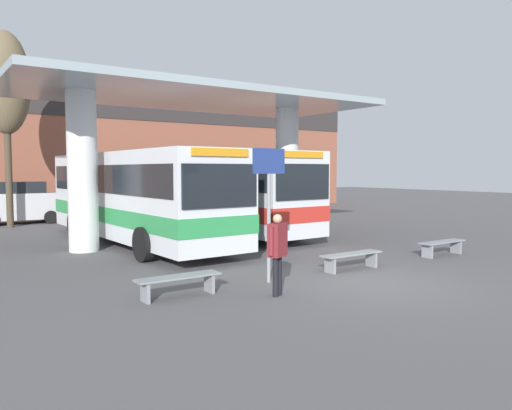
% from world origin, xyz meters
% --- Properties ---
extents(ground_plane, '(100.00, 100.00, 0.00)m').
position_xyz_m(ground_plane, '(0.00, 0.00, 0.00)').
color(ground_plane, '#565456').
extents(townhouse_backdrop, '(40.00, 0.58, 7.69)m').
position_xyz_m(townhouse_backdrop, '(0.00, 22.30, 4.48)').
color(townhouse_backdrop, brown).
rests_on(townhouse_backdrop, ground_plane).
extents(station_canopy, '(13.59, 6.37, 5.55)m').
position_xyz_m(station_canopy, '(0.00, 8.66, 4.53)').
color(station_canopy, silver).
rests_on(station_canopy, ground_plane).
extents(transit_bus_left_bay, '(3.11, 11.75, 3.32)m').
position_xyz_m(transit_bus_left_bay, '(-2.24, 9.30, 1.85)').
color(transit_bus_left_bay, silver).
rests_on(transit_bus_left_bay, ground_plane).
extents(transit_bus_center_bay, '(3.16, 10.46, 3.37)m').
position_xyz_m(transit_bus_center_bay, '(1.75, 9.96, 1.88)').
color(transit_bus_center_bay, silver).
rests_on(transit_bus_center_bay, ground_plane).
extents(waiting_bench_near_pillar, '(1.94, 0.44, 0.46)m').
position_xyz_m(waiting_bench_near_pillar, '(0.78, 1.33, 0.35)').
color(waiting_bench_near_pillar, gray).
rests_on(waiting_bench_near_pillar, ground_plane).
extents(waiting_bench_mid_platform, '(1.87, 0.44, 0.46)m').
position_xyz_m(waiting_bench_mid_platform, '(-4.36, 1.33, 0.35)').
color(waiting_bench_mid_platform, gray).
rests_on(waiting_bench_mid_platform, ground_plane).
extents(waiting_bench_far_platform, '(1.85, 0.44, 0.46)m').
position_xyz_m(waiting_bench_far_platform, '(4.79, 1.33, 0.35)').
color(waiting_bench_far_platform, gray).
rests_on(waiting_bench_far_platform, ground_plane).
extents(info_sign_platform, '(0.90, 0.09, 3.22)m').
position_xyz_m(info_sign_platform, '(-1.94, 1.40, 2.28)').
color(info_sign_platform, gray).
rests_on(info_sign_platform, ground_plane).
extents(pedestrian_waiting, '(0.63, 0.43, 1.77)m').
position_xyz_m(pedestrian_waiting, '(-2.56, 0.23, 1.08)').
color(pedestrian_waiting, black).
rests_on(pedestrian_waiting, ground_plane).
extents(poplar_tree_behind_left, '(2.17, 2.17, 9.14)m').
position_xyz_m(poplar_tree_behind_left, '(-5.20, 17.72, 6.67)').
color(poplar_tree_behind_left, '#473A2B').
rests_on(poplar_tree_behind_left, ground_plane).
extents(parked_car_street, '(4.35, 2.02, 2.13)m').
position_xyz_m(parked_car_street, '(-4.55, 19.28, 1.04)').
color(parked_car_street, silver).
rests_on(parked_car_street, ground_plane).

